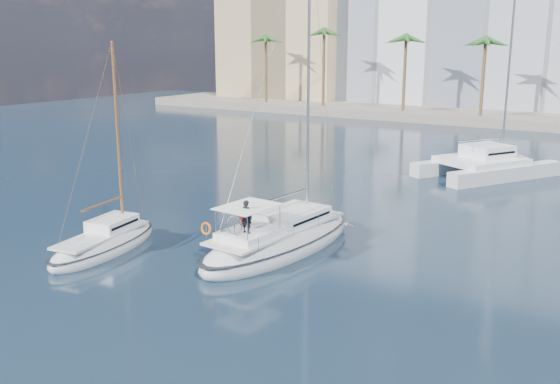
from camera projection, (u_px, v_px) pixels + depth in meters
The scene contains 10 objects.
ground at pixel (281, 256), 31.33m from camera, with size 160.00×160.00×0.00m, color black.
quay at pixel (532, 120), 81.15m from camera, with size 120.00×14.00×1.20m, color gray.
building_modern at pixel (473, 18), 94.12m from camera, with size 42.00×16.00×28.00m, color silver.
building_tan_left at pixel (291, 39), 107.26m from camera, with size 22.00×14.00×22.00m, color tan.
palm_left at pixel (294, 43), 93.41m from camera, with size 3.60×3.60×12.30m.
palm_centre at pixel (533, 43), 75.61m from camera, with size 3.60×3.60×12.30m.
main_sloop at pixel (280, 240), 32.07m from camera, with size 4.58×11.84×17.21m.
small_sloop at pixel (105, 243), 31.93m from camera, with size 3.63×8.04×11.14m.
catamaran at pixel (485, 162), 49.75m from camera, with size 10.23×12.23×16.12m.
seagull at pixel (346, 224), 34.19m from camera, with size 0.99×0.43×0.18m.
Camera 1 is at (15.97, -25.05, 10.46)m, focal length 40.00 mm.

